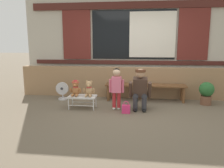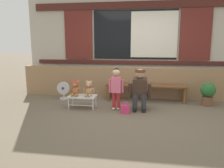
{
  "view_description": "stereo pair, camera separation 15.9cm",
  "coord_description": "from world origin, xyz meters",
  "px_view_note": "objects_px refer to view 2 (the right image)",
  "views": [
    {
      "loc": [
        0.18,
        -4.69,
        1.5
      ],
      "look_at": [
        -0.44,
        0.41,
        0.55
      ],
      "focal_mm": 35.16,
      "sensor_mm": 36.0,
      "label": 1
    },
    {
      "loc": [
        0.34,
        -4.67,
        1.5
      ],
      "look_at": [
        -0.44,
        0.41,
        0.55
      ],
      "focal_mm": 35.16,
      "sensor_mm": 36.0,
      "label": 2
    }
  ],
  "objects_px": {
    "wooden_bench_long": "(146,87)",
    "floor_fan": "(63,91)",
    "small_display_bench": "(82,97)",
    "adult_crouching": "(140,89)",
    "teddy_bear_with_hat": "(76,88)",
    "teddy_bear_plain": "(89,89)",
    "potted_plant": "(208,93)",
    "child_standing": "(116,84)",
    "handbag_on_ground": "(125,109)"
  },
  "relations": [
    {
      "from": "teddy_bear_with_hat",
      "to": "potted_plant",
      "type": "distance_m",
      "value": 3.2
    },
    {
      "from": "potted_plant",
      "to": "handbag_on_ground",
      "type": "bearing_deg",
      "value": -154.44
    },
    {
      "from": "wooden_bench_long",
      "to": "floor_fan",
      "type": "bearing_deg",
      "value": -175.58
    },
    {
      "from": "small_display_bench",
      "to": "wooden_bench_long",
      "type": "bearing_deg",
      "value": 31.53
    },
    {
      "from": "child_standing",
      "to": "handbag_on_ground",
      "type": "bearing_deg",
      "value": -47.75
    },
    {
      "from": "child_standing",
      "to": "adult_crouching",
      "type": "relative_size",
      "value": 1.01
    },
    {
      "from": "child_standing",
      "to": "floor_fan",
      "type": "height_order",
      "value": "child_standing"
    },
    {
      "from": "potted_plant",
      "to": "teddy_bear_plain",
      "type": "bearing_deg",
      "value": -166.31
    },
    {
      "from": "small_display_bench",
      "to": "adult_crouching",
      "type": "bearing_deg",
      "value": 2.96
    },
    {
      "from": "wooden_bench_long",
      "to": "teddy_bear_plain",
      "type": "distance_m",
      "value": 1.59
    },
    {
      "from": "teddy_bear_plain",
      "to": "potted_plant",
      "type": "bearing_deg",
      "value": 13.69
    },
    {
      "from": "adult_crouching",
      "to": "handbag_on_ground",
      "type": "relative_size",
      "value": 3.49
    },
    {
      "from": "wooden_bench_long",
      "to": "handbag_on_ground",
      "type": "distance_m",
      "value": 1.25
    },
    {
      "from": "adult_crouching",
      "to": "potted_plant",
      "type": "height_order",
      "value": "adult_crouching"
    },
    {
      "from": "small_display_bench",
      "to": "teddy_bear_with_hat",
      "type": "bearing_deg",
      "value": 179.23
    },
    {
      "from": "child_standing",
      "to": "adult_crouching",
      "type": "distance_m",
      "value": 0.56
    },
    {
      "from": "adult_crouching",
      "to": "handbag_on_ground",
      "type": "distance_m",
      "value": 0.58
    },
    {
      "from": "wooden_bench_long",
      "to": "potted_plant",
      "type": "bearing_deg",
      "value": -8.3
    },
    {
      "from": "child_standing",
      "to": "wooden_bench_long",
      "type": "bearing_deg",
      "value": 52.59
    },
    {
      "from": "floor_fan",
      "to": "teddy_bear_with_hat",
      "type": "bearing_deg",
      "value": -51.14
    },
    {
      "from": "wooden_bench_long",
      "to": "floor_fan",
      "type": "distance_m",
      "value": 2.23
    },
    {
      "from": "child_standing",
      "to": "floor_fan",
      "type": "xyz_separation_m",
      "value": [
        -1.54,
        0.71,
        -0.35
      ]
    },
    {
      "from": "teddy_bear_plain",
      "to": "child_standing",
      "type": "xyz_separation_m",
      "value": [
        0.64,
        0.02,
        0.13
      ]
    },
    {
      "from": "adult_crouching",
      "to": "potted_plant",
      "type": "bearing_deg",
      "value": 20.73
    },
    {
      "from": "child_standing",
      "to": "potted_plant",
      "type": "distance_m",
      "value": 2.28
    },
    {
      "from": "wooden_bench_long",
      "to": "potted_plant",
      "type": "xyz_separation_m",
      "value": [
        1.49,
        -0.22,
        -0.05
      ]
    },
    {
      "from": "teddy_bear_with_hat",
      "to": "teddy_bear_plain",
      "type": "xyz_separation_m",
      "value": [
        0.32,
        -0.0,
        -0.01
      ]
    },
    {
      "from": "teddy_bear_with_hat",
      "to": "adult_crouching",
      "type": "relative_size",
      "value": 0.38
    },
    {
      "from": "wooden_bench_long",
      "to": "potted_plant",
      "type": "relative_size",
      "value": 3.68
    },
    {
      "from": "child_standing",
      "to": "handbag_on_ground",
      "type": "height_order",
      "value": "child_standing"
    },
    {
      "from": "teddy_bear_with_hat",
      "to": "adult_crouching",
      "type": "xyz_separation_m",
      "value": [
        1.5,
        0.07,
        0.01
      ]
    },
    {
      "from": "wooden_bench_long",
      "to": "teddy_bear_with_hat",
      "type": "bearing_deg",
      "value": -151.1
    },
    {
      "from": "wooden_bench_long",
      "to": "teddy_bear_plain",
      "type": "height_order",
      "value": "teddy_bear_plain"
    },
    {
      "from": "teddy_bear_with_hat",
      "to": "small_display_bench",
      "type": "bearing_deg",
      "value": -0.77
    },
    {
      "from": "adult_crouching",
      "to": "floor_fan",
      "type": "height_order",
      "value": "adult_crouching"
    },
    {
      "from": "teddy_bear_with_hat",
      "to": "potted_plant",
      "type": "relative_size",
      "value": 0.64
    },
    {
      "from": "small_display_bench",
      "to": "adult_crouching",
      "type": "xyz_separation_m",
      "value": [
        1.34,
        0.07,
        0.21
      ]
    },
    {
      "from": "handbag_on_ground",
      "to": "floor_fan",
      "type": "bearing_deg",
      "value": 151.42
    },
    {
      "from": "teddy_bear_plain",
      "to": "teddy_bear_with_hat",
      "type": "bearing_deg",
      "value": 179.87
    },
    {
      "from": "handbag_on_ground",
      "to": "small_display_bench",
      "type": "bearing_deg",
      "value": 166.97
    },
    {
      "from": "teddy_bear_with_hat",
      "to": "child_standing",
      "type": "height_order",
      "value": "child_standing"
    },
    {
      "from": "handbag_on_ground",
      "to": "teddy_bear_plain",
      "type": "bearing_deg",
      "value": 164.6
    },
    {
      "from": "teddy_bear_plain",
      "to": "potted_plant",
      "type": "relative_size",
      "value": 0.64
    },
    {
      "from": "teddy_bear_with_hat",
      "to": "potted_plant",
      "type": "height_order",
      "value": "teddy_bear_with_hat"
    },
    {
      "from": "adult_crouching",
      "to": "teddy_bear_with_hat",
      "type": "bearing_deg",
      "value": -177.44
    },
    {
      "from": "small_display_bench",
      "to": "teddy_bear_with_hat",
      "type": "height_order",
      "value": "teddy_bear_with_hat"
    },
    {
      "from": "wooden_bench_long",
      "to": "teddy_bear_plain",
      "type": "relative_size",
      "value": 5.78
    },
    {
      "from": "small_display_bench",
      "to": "handbag_on_ground",
      "type": "relative_size",
      "value": 2.35
    },
    {
      "from": "handbag_on_ground",
      "to": "potted_plant",
      "type": "height_order",
      "value": "potted_plant"
    },
    {
      "from": "small_display_bench",
      "to": "handbag_on_ground",
      "type": "xyz_separation_m",
      "value": [
        1.03,
        -0.24,
        -0.17
      ]
    }
  ]
}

